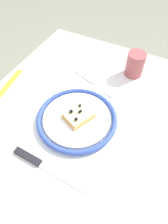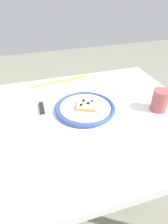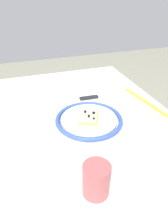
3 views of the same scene
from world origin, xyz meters
TOP-DOWN VIEW (x-y plane):
  - ground_plane at (0.00, 0.00)m, footprint 6.00×6.00m
  - dining_table at (0.00, 0.00)m, footprint 1.02×0.80m
  - plate at (-0.05, -0.04)m, footprint 0.27×0.27m
  - pizza_slice_near at (-0.05, -0.04)m, footprint 0.11×0.10m
  - knife at (0.14, -0.07)m, footprint 0.03×0.24m
  - fork at (-0.23, -0.07)m, footprint 0.08×0.20m
  - cup at (-0.35, 0.05)m, footprint 0.07×0.07m
  - measuring_tape at (0.01, -0.35)m, footprint 0.34×0.07m

SIDE VIEW (x-z plane):
  - ground_plane at x=0.00m, z-range 0.00..0.00m
  - dining_table at x=0.00m, z-range 0.27..0.97m
  - measuring_tape at x=0.01m, z-range 0.70..0.71m
  - fork at x=-0.23m, z-range 0.70..0.71m
  - knife at x=0.14m, z-range 0.70..0.71m
  - plate at x=-0.05m, z-range 0.70..0.73m
  - pizza_slice_near at x=-0.05m, z-range 0.72..0.74m
  - cup at x=-0.35m, z-range 0.70..0.80m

